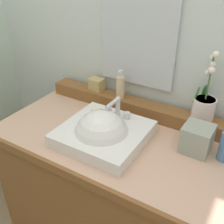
{
  "coord_description": "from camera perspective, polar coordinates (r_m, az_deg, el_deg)",
  "views": [
    {
      "loc": [
        0.55,
        -0.96,
        1.68
      ],
      "look_at": [
        -0.02,
        -0.02,
        1.03
      ],
      "focal_mm": 42.72,
      "sensor_mm": 36.0,
      "label": 1
    }
  ],
  "objects": [
    {
      "name": "potted_plant",
      "position": [
        1.4,
        19.15,
        1.8
      ],
      "size": [
        0.12,
        0.12,
        0.35
      ],
      "color": "silver",
      "rests_on": "back_ledge"
    },
    {
      "name": "soap_dispenser",
      "position": [
        1.53,
        1.8,
        5.49
      ],
      "size": [
        0.05,
        0.05,
        0.17
      ],
      "color": "#D6B88D",
      "rests_on": "back_ledge"
    },
    {
      "name": "mirror",
      "position": [
        1.46,
        5.55,
        16.52
      ],
      "size": [
        0.44,
        0.02,
        0.57
      ],
      "primitive_type": "cube",
      "color": "silver"
    },
    {
      "name": "sink_basin",
      "position": [
        1.32,
        -2.08,
        -5.11
      ],
      "size": [
        0.4,
        0.39,
        0.29
      ],
      "color": "white",
      "rests_on": "vanity_cabinet"
    },
    {
      "name": "tissue_box",
      "position": [
        1.29,
        17.73,
        -5.46
      ],
      "size": [
        0.13,
        0.13,
        0.13
      ],
      "primitive_type": "cube",
      "rotation": [
        0.0,
        0.0,
        -0.03
      ],
      "color": "#949D8F",
      "rests_on": "vanity_cabinet"
    },
    {
      "name": "back_ledge",
      "position": [
        1.53,
        5.94,
        0.9
      ],
      "size": [
        1.18,
        0.1,
        0.08
      ],
      "primitive_type": "cube",
      "color": "brown",
      "rests_on": "vanity_cabinet"
    },
    {
      "name": "soap_bar",
      "position": [
        1.43,
        -3.23,
        0.29
      ],
      "size": [
        0.07,
        0.04,
        0.02
      ],
      "primitive_type": "ellipsoid",
      "color": "silver",
      "rests_on": "sink_basin"
    },
    {
      "name": "trinket_box",
      "position": [
        1.64,
        -3.32,
        5.94
      ],
      "size": [
        0.09,
        0.07,
        0.07
      ],
      "primitive_type": "cube",
      "rotation": [
        0.0,
        0.0,
        -0.06
      ],
      "color": "tan",
      "rests_on": "back_ledge"
    },
    {
      "name": "wall_back",
      "position": [
        1.54,
        9.63,
        16.19
      ],
      "size": [
        3.02,
        0.2,
        2.62
      ],
      "primitive_type": "cube",
      "color": "silver",
      "rests_on": "ground"
    },
    {
      "name": "vanity_cabinet",
      "position": [
        1.65,
        0.83,
        -17.74
      ],
      "size": [
        1.25,
        0.66,
        0.89
      ],
      "color": "brown",
      "rests_on": "ground"
    }
  ]
}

